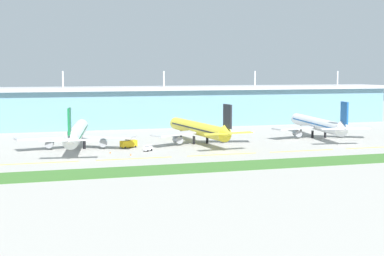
{
  "coord_description": "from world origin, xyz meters",
  "views": [
    {
      "loc": [
        -72.44,
        -198.72,
        32.1
      ],
      "look_at": [
        -5.36,
        27.85,
        7.0
      ],
      "focal_mm": 50.73,
      "sensor_mm": 36.0,
      "label": 1
    }
  ],
  "objects_px": {
    "baggage_cart": "(148,148)",
    "safety_cone_nose_front": "(110,152)",
    "airliner_far": "(318,124)",
    "airliner_middle": "(199,129)",
    "airliner_near": "(77,133)",
    "safety_cone_left_wingtip": "(131,155)",
    "fuel_truck": "(129,142)"
  },
  "relations": [
    {
      "from": "baggage_cart",
      "to": "safety_cone_left_wingtip",
      "type": "bearing_deg",
      "value": -134.22
    },
    {
      "from": "safety_cone_left_wingtip",
      "to": "safety_cone_nose_front",
      "type": "relative_size",
      "value": 1.0
    },
    {
      "from": "airliner_near",
      "to": "airliner_far",
      "type": "distance_m",
      "value": 114.15
    },
    {
      "from": "fuel_truck",
      "to": "baggage_cart",
      "type": "height_order",
      "value": "fuel_truck"
    },
    {
      "from": "airliner_middle",
      "to": "safety_cone_nose_front",
      "type": "height_order",
      "value": "airliner_middle"
    },
    {
      "from": "airliner_far",
      "to": "airliner_near",
      "type": "bearing_deg",
      "value": -177.66
    },
    {
      "from": "airliner_middle",
      "to": "safety_cone_nose_front",
      "type": "bearing_deg",
      "value": -157.6
    },
    {
      "from": "airliner_far",
      "to": "baggage_cart",
      "type": "distance_m",
      "value": 89.94
    },
    {
      "from": "baggage_cart",
      "to": "safety_cone_left_wingtip",
      "type": "height_order",
      "value": "baggage_cart"
    },
    {
      "from": "airliner_far",
      "to": "baggage_cart",
      "type": "xyz_separation_m",
      "value": [
        -87.46,
        -20.32,
        -5.19
      ]
    },
    {
      "from": "safety_cone_left_wingtip",
      "to": "airliner_near",
      "type": "bearing_deg",
      "value": 126.61
    },
    {
      "from": "airliner_near",
      "to": "baggage_cart",
      "type": "distance_m",
      "value": 31.3
    },
    {
      "from": "airliner_near",
      "to": "safety_cone_nose_front",
      "type": "distance_m",
      "value": 21.11
    },
    {
      "from": "airliner_far",
      "to": "baggage_cart",
      "type": "height_order",
      "value": "airliner_far"
    },
    {
      "from": "airliner_near",
      "to": "safety_cone_nose_front",
      "type": "height_order",
      "value": "airliner_near"
    },
    {
      "from": "airliner_far",
      "to": "safety_cone_left_wingtip",
      "type": "distance_m",
      "value": 100.43
    },
    {
      "from": "airliner_near",
      "to": "safety_cone_left_wingtip",
      "type": "xyz_separation_m",
      "value": [
        18.11,
        -24.38,
        -6.11
      ]
    },
    {
      "from": "airliner_far",
      "to": "safety_cone_nose_front",
      "type": "distance_m",
      "value": 104.98
    },
    {
      "from": "airliner_near",
      "to": "fuel_truck",
      "type": "relative_size",
      "value": 9.25
    },
    {
      "from": "baggage_cart",
      "to": "safety_cone_nose_front",
      "type": "relative_size",
      "value": 5.57
    },
    {
      "from": "airliner_near",
      "to": "baggage_cart",
      "type": "relative_size",
      "value": 18.12
    },
    {
      "from": "baggage_cart",
      "to": "safety_cone_nose_front",
      "type": "height_order",
      "value": "baggage_cart"
    },
    {
      "from": "airliner_middle",
      "to": "airliner_far",
      "type": "distance_m",
      "value": 61.04
    },
    {
      "from": "fuel_truck",
      "to": "safety_cone_nose_front",
      "type": "xyz_separation_m",
      "value": [
        -9.64,
        -12.83,
        -1.91
      ]
    },
    {
      "from": "fuel_truck",
      "to": "baggage_cart",
      "type": "distance_m",
      "value": 13.1
    },
    {
      "from": "airliner_near",
      "to": "airliner_middle",
      "type": "relative_size",
      "value": 1.11
    },
    {
      "from": "airliner_far",
      "to": "baggage_cart",
      "type": "bearing_deg",
      "value": -166.92
    },
    {
      "from": "baggage_cart",
      "to": "fuel_truck",
      "type": "bearing_deg",
      "value": 114.96
    },
    {
      "from": "baggage_cart",
      "to": "airliner_far",
      "type": "bearing_deg",
      "value": 13.08
    },
    {
      "from": "baggage_cart",
      "to": "safety_cone_left_wingtip",
      "type": "relative_size",
      "value": 5.57
    },
    {
      "from": "airliner_far",
      "to": "safety_cone_nose_front",
      "type": "xyz_separation_m",
      "value": [
        -102.61,
        -21.3,
        -6.1
      ]
    },
    {
      "from": "airliner_near",
      "to": "safety_cone_left_wingtip",
      "type": "height_order",
      "value": "airliner_near"
    }
  ]
}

